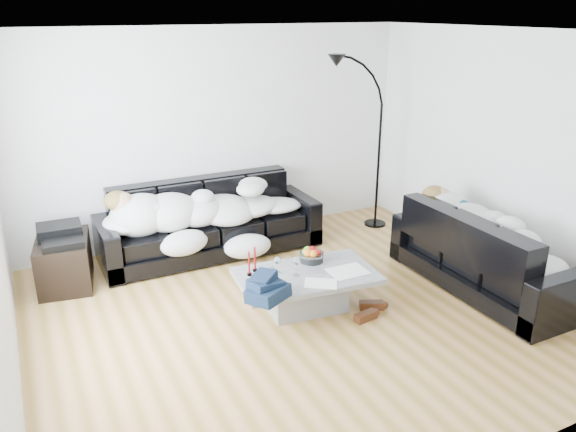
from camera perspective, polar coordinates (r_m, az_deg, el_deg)
name	(u,v)px	position (r m, az deg, el deg)	size (l,w,h in m)	color
ground	(302,312)	(5.54, 1.41, -9.73)	(5.00, 5.00, 0.00)	olive
wall_back	(217,136)	(7.02, -7.21, 8.06)	(5.00, 0.02, 2.60)	silver
wall_right	(507,154)	(6.54, 21.38, 5.90)	(0.02, 4.50, 2.60)	silver
ceiling	(304,32)	(4.80, 1.69, 18.21)	(5.00, 5.00, 0.00)	white
sofa_back	(210,219)	(6.73, -7.92, -0.30)	(2.59, 0.90, 0.85)	black
sofa_right	(486,250)	(6.18, 19.49, -3.31)	(2.07, 0.89, 0.84)	black
sleeper_back	(211,203)	(6.62, -7.87, 1.31)	(2.19, 0.76, 0.44)	silver
sleeper_right	(489,231)	(6.10, 19.73, -1.43)	(1.77, 0.75, 0.43)	silver
teal_cushion	(443,206)	(6.46, 15.44, 1.03)	(0.36, 0.30, 0.20)	#0C4D58
coffee_table	(306,291)	(5.51, 1.86, -7.64)	(1.33, 0.77, 0.39)	#939699
fruit_bowl	(311,254)	(5.64, 2.40, -3.91)	(0.24, 0.24, 0.15)	white
wine_glass_a	(277,265)	(5.38, -1.08, -5.02)	(0.07, 0.07, 0.17)	white
wine_glass_b	(272,275)	(5.22, -1.64, -6.01)	(0.06, 0.06, 0.15)	white
wine_glass_c	(296,267)	(5.34, 0.84, -5.16)	(0.08, 0.08, 0.19)	white
candle_left	(249,264)	(5.34, -3.98, -4.88)	(0.04, 0.04, 0.24)	maroon
candle_right	(255,259)	(5.41, -3.38, -4.43)	(0.05, 0.05, 0.25)	maroon
newspaper_a	(348,271)	(5.48, 6.10, -5.58)	(0.37, 0.28, 0.01)	silver
newspaper_b	(321,283)	(5.23, 3.34, -6.83)	(0.30, 0.21, 0.01)	silver
navy_jacket	(270,280)	(4.92, -1.82, -6.52)	(0.36, 0.30, 0.18)	black
shoes	(369,311)	(5.53, 8.18, -9.49)	(0.40, 0.29, 0.09)	#472311
av_cabinet	(65,262)	(6.40, -21.75, -4.37)	(0.52, 0.76, 0.52)	black
stereo	(60,234)	(6.28, -22.13, -1.67)	(0.44, 0.34, 0.13)	black
floor_lamp	(379,153)	(7.46, 9.22, 6.34)	(0.73, 0.29, 2.00)	black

